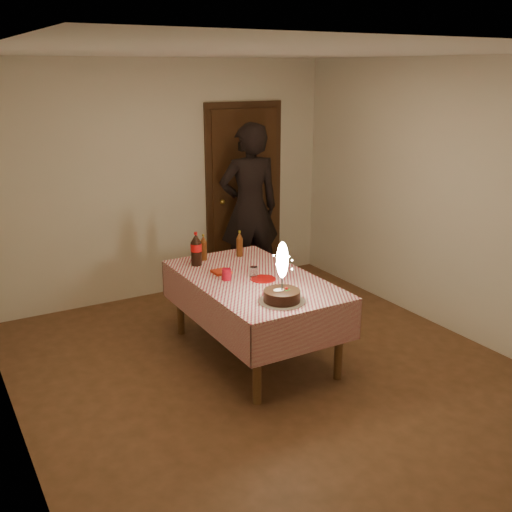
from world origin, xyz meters
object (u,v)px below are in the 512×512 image
clear_cup (254,272)px  cola_bottle (196,249)px  birthday_cake (282,288)px  amber_bottle_left (203,248)px  photographer (249,208)px  amber_bottle_right (240,244)px  red_plate (263,279)px  dining_table (253,289)px  red_cup (227,274)px

clear_cup → cola_bottle: bearing=118.4°
birthday_cake → clear_cup: (0.10, 0.62, -0.07)m
cola_bottle → clear_cup: bearing=-61.6°
amber_bottle_left → photographer: (0.96, 0.82, 0.11)m
amber_bottle_right → red_plate: bearing=-101.9°
dining_table → photographer: photographer is taller
amber_bottle_left → clear_cup: bearing=-75.2°
dining_table → amber_bottle_left: size_ratio=6.75×
red_plate → cola_bottle: 0.75m
red_plate → cola_bottle: size_ratio=0.69×
red_cup → amber_bottle_right: bearing=52.1°
photographer → red_plate: bearing=-115.6°
dining_table → amber_bottle_left: bearing=102.3°
red_cup → clear_cup: 0.25m
dining_table → amber_bottle_right: bearing=71.8°
red_cup → red_plate: bearing=-27.5°
birthday_cake → red_plate: size_ratio=2.22×
red_plate → red_cup: (-0.28, 0.15, 0.05)m
clear_cup → photographer: 1.68m
amber_bottle_right → photographer: size_ratio=0.13×
clear_cup → birthday_cake: bearing=-99.3°
red_plate → clear_cup: bearing=109.5°
cola_bottle → amber_bottle_right: size_ratio=1.25×
dining_table → photographer: (0.81, 1.51, 0.33)m
amber_bottle_right → photographer: (0.61, 0.88, 0.11)m
amber_bottle_left → amber_bottle_right: size_ratio=1.00×
amber_bottle_left → photographer: photographer is taller
amber_bottle_left → amber_bottle_right: 0.36m
red_cup → dining_table: bearing=-18.5°
birthday_cake → red_cup: 0.68m
birthday_cake → red_plate: (0.14, 0.52, -0.11)m
red_cup → cola_bottle: 0.52m
dining_table → photographer: 1.74m
red_plate → clear_cup: clear_cup is taller
dining_table → cola_bottle: (-0.28, 0.58, 0.25)m
dining_table → cola_bottle: size_ratio=5.42×
birthday_cake → red_cup: birthday_cake is taller
photographer → dining_table: bearing=-118.4°
red_cup → clear_cup: red_cup is taller
clear_cup → amber_bottle_left: amber_bottle_left is taller
clear_cup → dining_table: bearing=-127.6°
birthday_cake → photographer: bearing=67.0°
red_plate → red_cup: 0.32m
amber_bottle_left → photographer: size_ratio=0.13×
cola_bottle → photographer: (1.09, 0.92, 0.08)m
cola_bottle → photographer: bearing=40.3°
red_plate → photographer: photographer is taller
amber_bottle_right → birthday_cake: bearing=-103.2°
red_cup → cola_bottle: bearing=95.9°
red_plate → cola_bottle: bearing=117.1°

